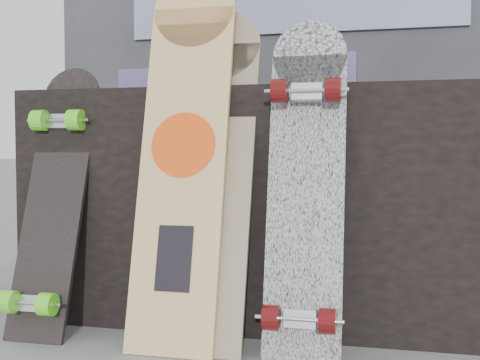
% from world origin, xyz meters
% --- Properties ---
extents(ground, '(60.00, 60.00, 0.00)m').
position_xyz_m(ground, '(0.00, 0.00, 0.00)').
color(ground, slate).
rests_on(ground, ground).
extents(vendor_table, '(1.60, 0.60, 0.80)m').
position_xyz_m(vendor_table, '(0.00, 0.50, 0.40)').
color(vendor_table, black).
rests_on(vendor_table, ground).
extents(booth, '(2.40, 0.22, 2.20)m').
position_xyz_m(booth, '(0.00, 1.35, 1.10)').
color(booth, '#323237').
rests_on(booth, ground).
extents(merch_box_purple, '(0.18, 0.12, 0.10)m').
position_xyz_m(merch_box_purple, '(-0.46, 0.55, 0.85)').
color(merch_box_purple, '#3D366F').
rests_on(merch_box_purple, vendor_table).
extents(merch_box_small, '(0.14, 0.14, 0.12)m').
position_xyz_m(merch_box_small, '(0.27, 0.46, 0.86)').
color(merch_box_small, '#3D366F').
rests_on(merch_box_small, vendor_table).
extents(merch_box_flat, '(0.22, 0.10, 0.06)m').
position_xyz_m(merch_box_flat, '(0.16, 0.50, 0.83)').
color(merch_box_flat, '#D1B78C').
rests_on(merch_box_flat, vendor_table).
extents(longboard_geisha, '(0.27, 0.32, 1.19)m').
position_xyz_m(longboard_geisha, '(-0.17, 0.15, 0.63)').
color(longboard_geisha, tan).
rests_on(longboard_geisha, ground).
extents(longboard_celtic, '(0.23, 0.32, 1.05)m').
position_xyz_m(longboard_celtic, '(-0.08, 0.17, 0.56)').
color(longboard_celtic, beige).
rests_on(longboard_celtic, ground).
extents(longboard_cascadia, '(0.22, 0.28, 0.99)m').
position_xyz_m(longboard_cascadia, '(0.21, 0.11, 0.51)').
color(longboard_cascadia, white).
rests_on(longboard_cascadia, ground).
extents(skateboard_dark, '(0.20, 0.36, 0.89)m').
position_xyz_m(skateboard_dark, '(-0.63, 0.15, 0.45)').
color(skateboard_dark, black).
rests_on(skateboard_dark, ground).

